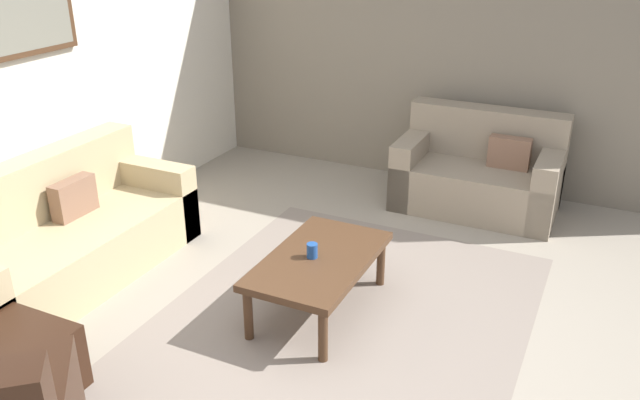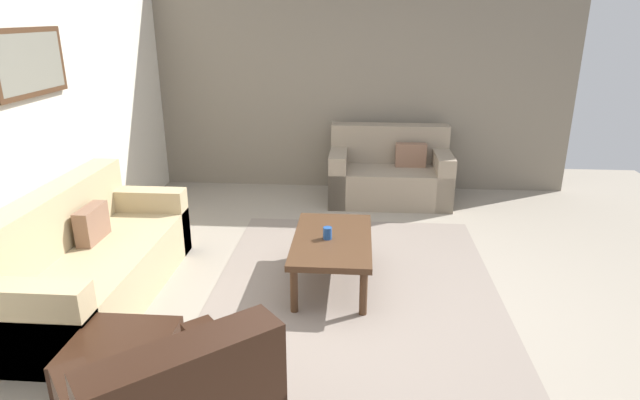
# 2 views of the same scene
# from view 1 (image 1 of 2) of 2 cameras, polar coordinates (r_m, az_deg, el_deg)

# --- Properties ---
(ground_plane) EXTENTS (8.00, 8.00, 0.00)m
(ground_plane) POSITION_cam_1_polar(r_m,az_deg,el_deg) (4.22, 0.71, -12.11)
(ground_plane) COLOR gray
(stone_feature_panel) EXTENTS (0.12, 5.20, 2.80)m
(stone_feature_panel) POSITION_cam_1_polar(r_m,az_deg,el_deg) (6.36, 12.55, 13.56)
(stone_feature_panel) COLOR slate
(stone_feature_panel) RESTS_ON ground_plane
(area_rug) EXTENTS (3.37, 2.33, 0.01)m
(area_rug) POSITION_cam_1_polar(r_m,az_deg,el_deg) (4.22, 0.71, -12.06)
(area_rug) COLOR gray
(area_rug) RESTS_ON ground_plane
(couch_main) EXTENTS (2.02, 0.86, 0.88)m
(couch_main) POSITION_cam_1_polar(r_m,az_deg,el_deg) (5.11, -22.11, -3.29)
(couch_main) COLOR tan
(couch_main) RESTS_ON ground_plane
(couch_loveseat) EXTENTS (0.81, 1.42, 0.88)m
(couch_loveseat) POSITION_cam_1_polar(r_m,az_deg,el_deg) (6.08, 13.90, 2.19)
(couch_loveseat) COLOR gray
(couch_loveseat) RESTS_ON ground_plane
(ottoman) EXTENTS (0.56, 0.56, 0.40)m
(ottoman) POSITION_cam_1_polar(r_m,az_deg,el_deg) (4.02, -25.46, -13.35)
(ottoman) COLOR black
(ottoman) RESTS_ON ground_plane
(coffee_table) EXTENTS (1.10, 0.64, 0.41)m
(coffee_table) POSITION_cam_1_polar(r_m,az_deg,el_deg) (4.31, -0.08, -5.63)
(coffee_table) COLOR #472D1C
(coffee_table) RESTS_ON ground_plane
(cup) EXTENTS (0.07, 0.07, 0.10)m
(cup) POSITION_cam_1_polar(r_m,az_deg,el_deg) (4.25, -0.70, -4.49)
(cup) COLOR #1E478C
(cup) RESTS_ON coffee_table
(framed_artwork) EXTENTS (0.89, 0.04, 0.51)m
(framed_artwork) POSITION_cam_1_polar(r_m,az_deg,el_deg) (5.22, -24.63, 14.28)
(framed_artwork) COLOR #472D1C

